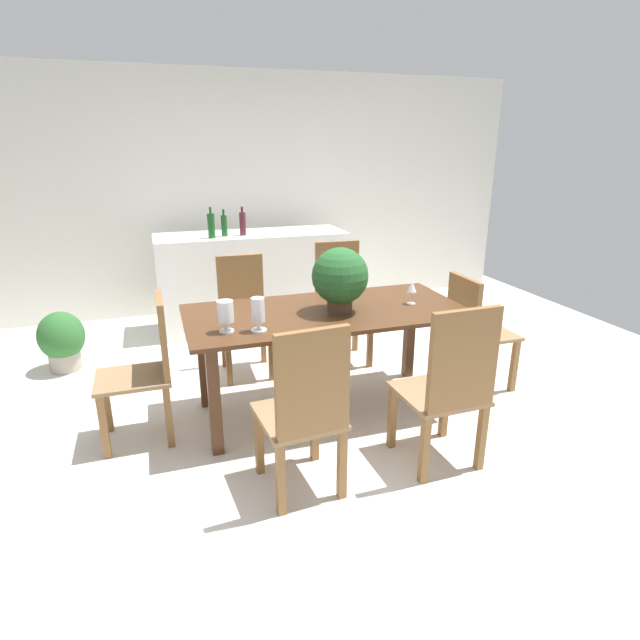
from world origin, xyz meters
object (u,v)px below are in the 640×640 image
Objects in this scene: wine_glass at (412,287)px; wine_bottle_tall at (224,225)px; chair_far_right at (340,297)px; wine_bottle_green at (211,225)px; chair_near_left at (306,408)px; potted_plant_floor at (62,340)px; crystal_vase_left at (258,312)px; chair_near_right at (450,383)px; crystal_vase_center_near at (226,313)px; kitchen_counter at (253,280)px; wine_bottle_dark at (243,223)px; chair_head_end at (148,364)px; flower_centerpiece at (340,277)px; chair_foot_end at (473,327)px; chair_far_left at (243,310)px; dining_table at (326,324)px.

wine_bottle_tall is (-1.03, 1.97, 0.21)m from wine_glass.
wine_bottle_green is (-0.98, 0.94, 0.54)m from chair_far_right.
potted_plant_floor is at bearing -61.40° from chair_near_left.
wine_glass is at bearing 10.75° from crystal_vase_left.
chair_near_right is at bearing -43.98° from potted_plant_floor.
crystal_vase_center_near is 2.06m from potted_plant_floor.
kitchen_counter is (0.59, 2.23, -0.39)m from crystal_vase_center_near.
crystal_vase_center_near is (-1.15, 0.69, 0.32)m from chair_near_right.
chair_far_right is 6.16× the size of wine_glass.
chair_far_right is at bearing 44.29° from crystal_vase_center_near.
kitchen_counter is at bearing 43.80° from wine_bottle_dark.
flower_centerpiece reaches higher than chair_head_end.
wine_bottle_dark reaches higher than chair_foot_end.
chair_near_left is at bearing -95.75° from kitchen_counter.
wine_bottle_dark is at bearing 18.46° from potted_plant_floor.
wine_bottle_tall is (-0.48, 1.98, 0.09)m from flower_centerpiece.
potted_plant_floor is at bearing 165.03° from chair_far_left.
flower_centerpiece is 0.82m from crystal_vase_center_near.
wine_bottle_dark is (-0.22, 1.92, 0.44)m from dining_table.
crystal_vase_left is 0.11× the size of kitchen_counter.
wine_glass is at bearing -39.85° from chair_far_left.
potted_plant_floor is (-1.98, 1.41, -0.73)m from flower_centerpiece.
dining_table is at bearing -119.78° from chair_near_left.
chair_far_left is (-0.86, 1.81, -0.03)m from chair_near_right.
wine_bottle_dark reaches higher than chair_far_right.
chair_far_left reaches higher than crystal_vase_center_near.
chair_far_right is 4.87× the size of crystal_vase_left.
wine_bottle_dark is at bearing -136.20° from kitchen_counter.
crystal_vase_left reaches higher than dining_table.
wine_bottle_dark reaches higher than chair_near_left.
chair_far_right is 1.32m from wine_bottle_dark.
chair_far_left is 1.57m from potted_plant_floor.
crystal_vase_center_near is (-0.30, 0.68, 0.33)m from chair_near_left.
wine_bottle_green is at bearing 19.89° from potted_plant_floor.
chair_near_left is at bearing -90.33° from wine_bottle_tall.
kitchen_counter is 6.87× the size of wine_bottle_dark.
chair_near_right is 6.10× the size of wine_glass.
wine_bottle_dark reaches higher than chair_near_right.
chair_far_right is 5.23× the size of crystal_vase_center_near.
crystal_vase_left is (-0.11, 0.64, 0.34)m from chair_near_left.
chair_near_left reaches higher than potted_plant_floor.
kitchen_counter is 6.51× the size of wine_bottle_green.
chair_near_right is 1.38m from crystal_vase_center_near.
chair_far_right is 3.98× the size of wine_bottle_tall.
wine_bottle_dark is (-1.43, 1.91, 0.59)m from chair_foot_end.
crystal_vase_center_near is (-1.92, -0.22, 0.38)m from chair_foot_end.
flower_centerpiece is (-0.36, -0.97, 0.44)m from chair_far_right.
wine_bottle_dark is at bearing -78.58° from chair_near_right.
wine_glass is (0.62, -0.05, 0.23)m from dining_table.
chair_far_right is 2.35× the size of flower_centerpiece.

